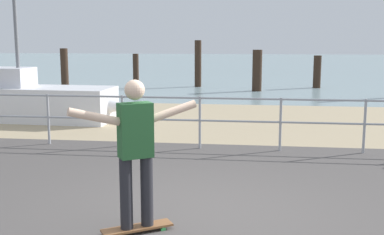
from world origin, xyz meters
TOP-DOWN VIEW (x-y plane):
  - beach_strip at (0.00, 7.00)m, footprint 24.00×6.00m
  - sea_surface at (0.00, 35.00)m, footprint 72.00×50.00m
  - railing_fence at (-0.33, 3.60)m, footprint 12.50×0.05m
  - sailboat at (-4.99, 6.33)m, footprint 4.99×1.60m
  - skateboard at (-0.56, -0.61)m, footprint 0.78×0.60m
  - skateboarder at (-0.56, -0.61)m, footprint 1.27×0.85m
  - groyne_post_0 at (-6.97, 13.19)m, footprint 0.30×0.30m
  - groyne_post_1 at (-4.37, 14.71)m, footprint 0.25×0.25m
  - groyne_post_2 at (-1.78, 15.65)m, footprint 0.30×0.30m
  - groyne_post_3 at (0.82, 14.21)m, footprint 0.39×0.39m
  - groyne_post_4 at (3.42, 15.81)m, footprint 0.33×0.33m

SIDE VIEW (x-z plane):
  - beach_strip at x=0.00m, z-range -0.02..0.02m
  - sea_surface at x=0.00m, z-range -0.02..0.02m
  - skateboard at x=-0.56m, z-range 0.03..0.11m
  - sailboat at x=-4.99m, z-range -2.09..3.14m
  - railing_fence at x=-0.33m, z-range 0.17..1.22m
  - groyne_post_4 at x=3.42m, z-range 0.00..1.42m
  - groyne_post_1 at x=-4.37m, z-range 0.00..1.50m
  - groyne_post_3 at x=0.82m, z-range 0.00..1.70m
  - groyne_post_0 at x=-6.97m, z-range 0.00..1.75m
  - skateboarder at x=-0.56m, z-range 0.19..1.84m
  - groyne_post_2 at x=-1.78m, z-range 0.00..2.07m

